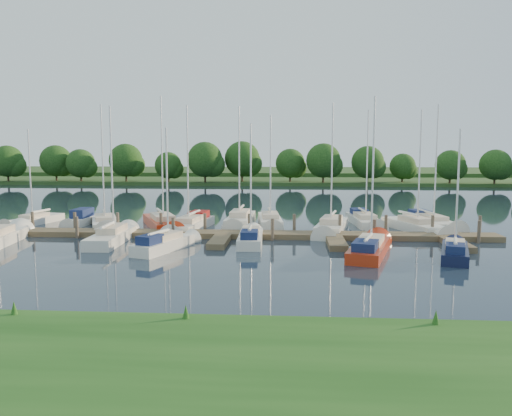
# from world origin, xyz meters

# --- Properties ---
(ground) EXTENTS (260.00, 260.00, 0.00)m
(ground) POSITION_xyz_m (0.00, 0.00, 0.00)
(ground) COLOR #17202F
(ground) RESTS_ON ground
(near_bank) EXTENTS (90.00, 10.00, 0.50)m
(near_bank) POSITION_xyz_m (0.00, -16.00, 0.25)
(near_bank) COLOR #194614
(near_bank) RESTS_ON ground
(dock) EXTENTS (40.00, 6.00, 0.40)m
(dock) POSITION_xyz_m (0.00, 7.31, 0.20)
(dock) COLOR brown
(dock) RESTS_ON ground
(mooring_pilings) EXTENTS (38.24, 2.84, 2.00)m
(mooring_pilings) POSITION_xyz_m (0.00, 8.43, 0.60)
(mooring_pilings) COLOR #473D33
(mooring_pilings) RESTS_ON ground
(far_shore) EXTENTS (180.00, 30.00, 0.60)m
(far_shore) POSITION_xyz_m (0.00, 75.00, 0.30)
(far_shore) COLOR #264119
(far_shore) RESTS_ON ground
(distant_hill) EXTENTS (220.00, 40.00, 1.40)m
(distant_hill) POSITION_xyz_m (0.00, 100.00, 0.70)
(distant_hill) COLOR #2F5224
(distant_hill) RESTS_ON ground
(treeline) EXTENTS (145.18, 9.63, 8.26)m
(treeline) POSITION_xyz_m (-1.99, 62.10, 4.10)
(treeline) COLOR #38281C
(treeline) RESTS_ON ground
(sailboat_n_0) EXTENTS (2.66, 6.77, 8.58)m
(sailboat_n_0) POSITION_xyz_m (-17.50, 13.22, 0.27)
(sailboat_n_0) COLOR silver
(sailboat_n_0) RESTS_ON ground
(motorboat) EXTENTS (1.56, 5.18, 1.73)m
(motorboat) POSITION_xyz_m (-13.28, 13.30, 0.36)
(motorboat) COLOR silver
(motorboat) RESTS_ON ground
(sailboat_n_2) EXTENTS (4.61, 8.29, 10.56)m
(sailboat_n_2) POSITION_xyz_m (-10.82, 12.27, 0.26)
(sailboat_n_2) COLOR silver
(sailboat_n_2) RESTS_ON ground
(sailboat_n_3) EXTENTS (5.09, 8.65, 11.25)m
(sailboat_n_3) POSITION_xyz_m (-5.75, 12.03, 0.28)
(sailboat_n_3) COLOR #A9280F
(sailboat_n_3) RESTS_ON ground
(sailboat_n_4) EXTENTS (2.83, 8.15, 10.39)m
(sailboat_n_4) POSITION_xyz_m (-3.21, 11.00, 0.33)
(sailboat_n_4) COLOR silver
(sailboat_n_4) RESTS_ON ground
(sailboat_n_5) EXTENTS (2.13, 8.15, 10.59)m
(sailboat_n_5) POSITION_xyz_m (0.51, 14.15, 0.29)
(sailboat_n_5) COLOR silver
(sailboat_n_5) RESTS_ON ground
(sailboat_n_6) EXTENTS (2.44, 7.66, 9.76)m
(sailboat_n_6) POSITION_xyz_m (3.14, 14.05, 0.27)
(sailboat_n_6) COLOR silver
(sailboat_n_6) RESTS_ON ground
(sailboat_n_7) EXTENTS (3.30, 8.20, 10.50)m
(sailboat_n_7) POSITION_xyz_m (8.12, 10.78, 0.28)
(sailboat_n_7) COLOR silver
(sailboat_n_7) RESTS_ON ground
(sailboat_n_8) EXTENTS (2.46, 8.05, 10.16)m
(sailboat_n_8) POSITION_xyz_m (11.32, 14.85, 0.31)
(sailboat_n_8) COLOR silver
(sailboat_n_8) RESTS_ON ground
(sailboat_n_9) EXTENTS (3.99, 7.68, 10.00)m
(sailboat_n_9) POSITION_xyz_m (14.86, 11.64, 0.28)
(sailboat_n_9) COLOR silver
(sailboat_n_9) RESTS_ON ground
(sailboat_n_10) EXTENTS (3.20, 8.48, 10.56)m
(sailboat_n_10) POSITION_xyz_m (16.93, 14.52, 0.31)
(sailboat_n_10) COLOR silver
(sailboat_n_10) RESTS_ON ground
(sailboat_s_1) EXTENTS (2.05, 7.65, 9.95)m
(sailboat_s_1) POSITION_xyz_m (-7.63, 5.34, 0.28)
(sailboat_s_1) COLOR silver
(sailboat_s_1) RESTS_ON ground
(sailboat_s_2) EXTENTS (3.17, 6.26, 8.31)m
(sailboat_s_2) POSITION_xyz_m (-3.25, 2.82, 0.34)
(sailboat_s_2) COLOR silver
(sailboat_s_2) RESTS_ON ground
(sailboat_s_3) EXTENTS (1.75, 6.66, 8.67)m
(sailboat_s_3) POSITION_xyz_m (2.12, 5.61, 0.32)
(sailboat_s_3) COLOR silver
(sailboat_s_3) RESTS_ON ground
(sailboat_s_4) EXTENTS (3.71, 7.99, 10.15)m
(sailboat_s_4) POSITION_xyz_m (9.86, 2.49, 0.32)
(sailboat_s_4) COLOR #A9280F
(sailboat_s_4) RESTS_ON ground
(sailboat_s_5) EXTENTS (2.99, 6.23, 8.08)m
(sailboat_s_5) POSITION_xyz_m (14.81, 1.82, 0.32)
(sailboat_s_5) COLOR black
(sailboat_s_5) RESTS_ON ground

